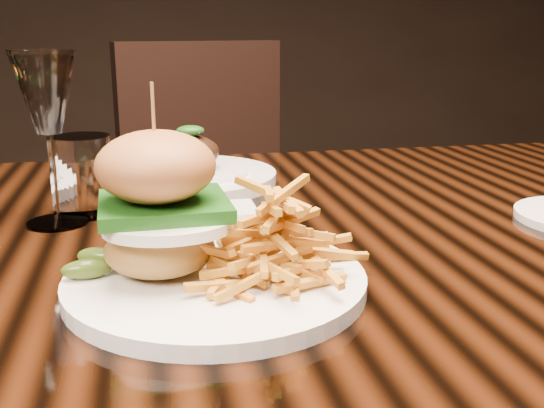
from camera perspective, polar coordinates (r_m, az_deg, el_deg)
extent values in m
cube|color=black|center=(0.79, 0.14, -3.07)|extent=(1.60, 0.90, 0.04)
cylinder|color=white|center=(0.59, -5.05, -6.89)|extent=(0.27, 0.27, 0.01)
ellipsoid|color=olive|center=(0.59, -10.01, -3.98)|extent=(0.10, 0.10, 0.05)
ellipsoid|color=white|center=(0.56, -9.26, -1.88)|extent=(0.11, 0.09, 0.01)
ellipsoid|color=orange|center=(0.55, -7.22, -1.65)|extent=(0.02, 0.02, 0.01)
cube|color=#235F17|center=(0.58, -10.19, -0.35)|extent=(0.12, 0.11, 0.01)
ellipsoid|color=#9E582B|center=(0.57, -10.37, 3.34)|extent=(0.11, 0.11, 0.06)
cylinder|color=#9D7149|center=(0.56, -10.53, 6.52)|extent=(0.00, 0.00, 0.08)
ellipsoid|color=#354813|center=(0.59, -16.31, -5.62)|extent=(0.05, 0.02, 0.02)
ellipsoid|color=#354813|center=(0.62, -15.19, -4.57)|extent=(0.05, 0.03, 0.02)
cube|color=white|center=(0.74, -4.10, -1.50)|extent=(0.09, 0.09, 0.03)
cylinder|color=white|center=(0.82, -18.65, -1.57)|extent=(0.07, 0.07, 0.00)
cylinder|color=white|center=(0.81, -18.98, 2.22)|extent=(0.01, 0.01, 0.11)
cone|color=white|center=(0.79, -19.63, 9.41)|extent=(0.08, 0.08, 0.10)
cylinder|color=white|center=(0.84, -16.62, 2.46)|extent=(0.07, 0.07, 0.10)
cylinder|color=white|center=(0.99, -7.82, 2.34)|extent=(0.28, 0.28, 0.02)
cylinder|color=white|center=(0.99, -7.83, 2.45)|extent=(0.20, 0.20, 0.02)
ellipsoid|color=black|center=(0.98, -7.91, 4.62)|extent=(0.11, 0.09, 0.05)
ellipsoid|color=#235F17|center=(0.97, -7.34, 6.56)|extent=(0.04, 0.03, 0.02)
cube|color=black|center=(1.64, -3.41, -3.53)|extent=(0.57, 0.57, 0.06)
cube|color=black|center=(1.76, -6.34, 6.17)|extent=(0.46, 0.17, 0.50)
cylinder|color=black|center=(1.50, -7.05, -14.85)|extent=(0.04, 0.04, 0.45)
cylinder|color=black|center=(1.65, 5.63, -11.83)|extent=(0.04, 0.04, 0.45)
cylinder|color=black|center=(1.83, -11.29, -9.32)|extent=(0.04, 0.04, 0.45)
cylinder|color=black|center=(1.95, -0.47, -7.34)|extent=(0.04, 0.04, 0.45)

